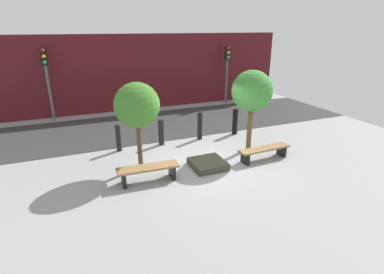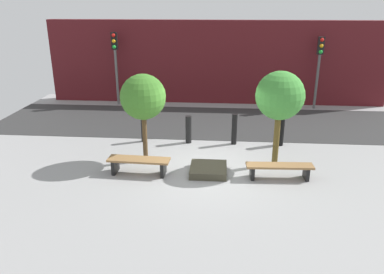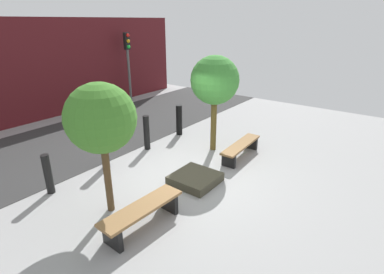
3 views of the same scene
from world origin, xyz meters
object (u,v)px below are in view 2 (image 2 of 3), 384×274
Objects in this scene: tree_behind_right_bench at (280,96)px; bollard_center at (234,129)px; bollard_far_left at (144,128)px; bollard_right at (281,131)px; traffic_light_west at (115,55)px; bench_right at (279,168)px; tree_behind_left_bench at (143,97)px; bench_left at (139,163)px; bollard_left at (188,130)px; planter_bed at (208,170)px; traffic_light_mid_west at (319,60)px.

bollard_center is (-1.21, 1.69, -1.62)m from tree_behind_right_bench.
bollard_far_left is 0.91× the size of bollard_right.
bench_right is at bearing -48.63° from traffic_light_west.
tree_behind_left_bench is 2.52× the size of bollard_center.
bollard_left is (1.21, 2.67, 0.15)m from bench_left.
bollard_right is at bearing 78.75° from bench_right.
bollard_center is (0.81, 2.47, 0.44)m from planter_bed.
planter_bed is 0.31× the size of traffic_light_west.
tree_behind_right_bench is (4.04, 0.98, 1.82)m from bench_left.
bollard_left is 0.30× the size of traffic_light_mid_west.
traffic_light_mid_west is (4.69, 7.42, 2.18)m from planter_bed.
traffic_light_west is at bearing 122.29° from planter_bed.
tree_behind_right_bench reaches higher than bollard_far_left.
tree_behind_left_bench is 0.95× the size of tree_behind_right_bench.
bollard_far_left is at bearing 146.34° from bench_right.
traffic_light_west reaches higher than bollard_far_left.
tree_behind_right_bench is at bearing -103.36° from bollard_right.
bench_right is (4.04, 0.00, -0.03)m from bench_left.
bench_right is at bearing -43.31° from bollard_left.
traffic_light_mid_west is (7.11, 4.95, 1.80)m from bollard_far_left.
bollard_center is at bearing 71.87° from planter_bed.
tree_behind_right_bench is 2.65× the size of bollard_center.
traffic_light_west reaches higher than bollard_right.
bench_right is 0.56× the size of traffic_light_west.
tree_behind_left_bench is at bearing 163.72° from bench_right.
traffic_light_west is at bearing 137.98° from bollard_center.
tree_behind_left_bench is 2.58× the size of bollard_right.
bollard_far_left reaches higher than bench_right.
bollard_center is at bearing -128.09° from traffic_light_mid_west.
tree_behind_right_bench is 2.72× the size of bollard_right.
bollard_right is at bearing 45.52° from planter_bed.
bollard_left is 0.92× the size of bollard_right.
planter_bed is at bearing 8.35° from bench_left.
bench_right is at bearing 2.69° from bench_left.
tree_behind_right_bench is at bearing 0.00° from tree_behind_left_bench.
bench_left is at bearing 177.31° from bench_right.
bollard_left is (1.21, 1.69, -1.56)m from tree_behind_left_bench.
tree_behind_left_bench is 2.82× the size of bollard_far_left.
bollard_far_left is 8.85m from traffic_light_mid_west.
planter_bed is 3.48m from bollard_far_left.
bollard_center reaches higher than bollard_far_left.
traffic_light_mid_west is (2.67, 7.62, 1.97)m from bench_right.
tree_behind_left_bench is at bearing -159.18° from bollard_right.
bollard_right is at bearing 20.82° from tree_behind_left_bench.
bollard_center is (2.83, 1.69, -1.51)m from tree_behind_left_bench.
bollard_right is at bearing 33.66° from bench_left.
bollard_right is at bearing -114.59° from traffic_light_mid_west.
bollard_left is 3.23m from bollard_right.
traffic_light_west is (-7.11, 4.95, 1.84)m from bollard_right.
bollard_center reaches higher than bench_right.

